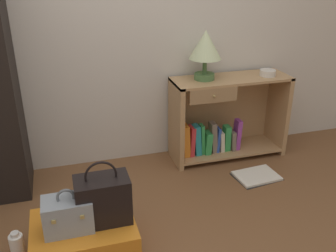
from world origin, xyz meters
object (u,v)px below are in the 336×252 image
object	(u,v)px
bowl	(268,73)
open_book_on_floor	(257,176)
bookshelf	(223,119)
bottle	(17,247)
suitcase_large	(84,238)
handbag	(103,199)
train_case	(68,214)
table_lamp	(205,47)

from	to	relation	value
bowl	open_book_on_floor	distance (m)	0.89
bookshelf	bottle	bearing A→B (deg)	-152.30
bowl	bottle	size ratio (longest dim) A/B	0.68
bowl	bottle	bearing A→B (deg)	-157.81
bookshelf	suitcase_large	size ratio (longest dim) A/B	1.64
bookshelf	bowl	bearing A→B (deg)	-8.18
bookshelf	handbag	world-z (taller)	bookshelf
bottle	open_book_on_floor	xyz separation A→B (m)	(1.84, 0.45, -0.09)
handbag	open_book_on_floor	bearing A→B (deg)	20.59
train_case	bottle	distance (m)	0.39
handbag	open_book_on_floor	xyz separation A→B (m)	(1.32, 0.50, -0.36)
bowl	handbag	size ratio (longest dim) A/B	0.34
table_lamp	train_case	bearing A→B (deg)	-140.85
train_case	suitcase_large	bearing A→B (deg)	20.42
table_lamp	handbag	xyz separation A→B (m)	(-1.00, -0.96, -0.64)
bowl	open_book_on_floor	size ratio (longest dim) A/B	0.35
table_lamp	bottle	distance (m)	2.00
bookshelf	open_book_on_floor	distance (m)	0.58
table_lamp	bottle	size ratio (longest dim) A/B	2.03
bookshelf	handbag	distance (m)	1.53
bottle	handbag	bearing A→B (deg)	-5.34
bottle	suitcase_large	bearing A→B (deg)	-6.69
suitcase_large	open_book_on_floor	distance (m)	1.53
train_case	handbag	size ratio (longest dim) A/B	0.69
bookshelf	handbag	size ratio (longest dim) A/B	2.52
bookshelf	train_case	bearing A→B (deg)	-145.19
table_lamp	suitcase_large	world-z (taller)	table_lamp
handbag	open_book_on_floor	world-z (taller)	handbag
suitcase_large	bottle	size ratio (longest dim) A/B	3.10
table_lamp	train_case	xyz separation A→B (m)	(-1.21, -0.99, -0.68)
suitcase_large	train_case	xyz separation A→B (m)	(-0.08, -0.03, 0.21)
handbag	open_book_on_floor	distance (m)	1.45
suitcase_large	handbag	distance (m)	0.29
handbag	bottle	distance (m)	0.59
open_book_on_floor	handbag	bearing A→B (deg)	-159.41
bottle	open_book_on_floor	size ratio (longest dim) A/B	0.51
table_lamp	train_case	size ratio (longest dim) A/B	1.46
suitcase_large	train_case	world-z (taller)	train_case
bowl	handbag	bearing A→B (deg)	-150.09
open_book_on_floor	bookshelf	bearing A→B (deg)	104.64
bottle	open_book_on_floor	distance (m)	1.90
bookshelf	open_book_on_floor	bearing A→B (deg)	-75.36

